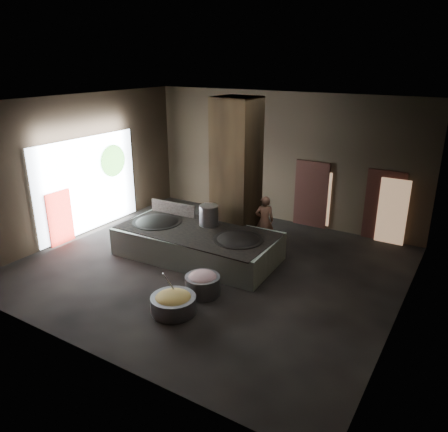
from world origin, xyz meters
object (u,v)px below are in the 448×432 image
Objects in this scene: stock_pot at (209,215)px; wok_left at (157,224)px; veg_basin at (173,304)px; hearth_platform at (197,244)px; wok_right at (238,242)px; cook at (264,221)px; meat_basin at (203,285)px.

wok_left is at bearing -158.20° from stock_pot.
stock_pot is 0.58× the size of veg_basin.
hearth_platform is 0.91m from stock_pot.
cook is (-0.08, 1.77, 0.04)m from wok_right.
stock_pot is 3.63m from veg_basin.
wok_left is 1.66m from stock_pot.
hearth_platform is 2.19m from meat_basin.
cook reaches higher than stock_pot.
wok_left is at bearing 134.91° from veg_basin.
wok_right is 2.25× the size of stock_pot.
wok_right is 1.58× the size of meat_basin.
meat_basin is at bearing -60.16° from stock_pot.
wok_right is at bearing 2.05° from wok_left.
cook reaches higher than meat_basin.
hearth_platform is 5.37× the size of meat_basin.
cook reaches higher than veg_basin.
wok_right is 0.87× the size of cook.
hearth_platform is at bearing -177.88° from wok_right.
wok_left is at bearing 149.25° from meat_basin.
wok_left is at bearing -177.95° from wok_right.
cook is at bearing 46.23° from stock_pot.
meat_basin is at bearing 58.79° from cook.
hearth_platform is at bearing 22.61° from cook.
wok_right reaches higher than meat_basin.
veg_basin is 1.20× the size of meat_basin.
meat_basin is at bearing -30.75° from wok_left.
hearth_platform is 3.02m from veg_basin.
cook is at bearing 91.34° from meat_basin.
hearth_platform is 1.39m from wok_right.
stock_pot reaches higher than hearth_platform.
cook is 4.61m from veg_basin.
cook is 3.58m from meat_basin.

